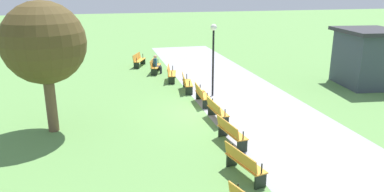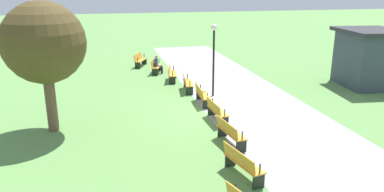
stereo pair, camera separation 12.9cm
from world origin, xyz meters
name	(u,v)px [view 1 (the left image)]	position (x,y,z in m)	size (l,w,h in m)	color
ground_plane	(210,112)	(0.00, 0.00, 0.00)	(120.00, 120.00, 0.00)	#5B8C47
path_paving	(257,108)	(0.00, 2.26, 0.00)	(35.49, 5.03, 0.01)	#939399
bench_0	(139,60)	(-10.31, -2.16, 0.47)	(1.66, 1.06, 0.89)	orange
bench_1	(155,66)	(-8.11, -1.34, 0.47)	(1.67, 0.94, 0.89)	orange
bench_2	(171,73)	(-5.84, -0.72, 0.47)	(1.67, 0.82, 0.89)	orange
bench_3	(186,83)	(-3.52, -0.30, 0.47)	(1.65, 0.68, 0.89)	orange
bench_4	(202,95)	(-1.18, -0.09, 0.47)	(1.62, 0.54, 0.89)	orange
bench_5	(216,110)	(1.18, -0.09, 0.47)	(1.62, 0.54, 0.89)	orange
bench_6	(231,132)	(3.52, -0.30, 0.47)	(1.65, 0.68, 0.89)	orange
bench_7	(244,163)	(5.84, -0.72, 0.47)	(1.67, 0.82, 0.89)	orange
person_seated	(157,64)	(-7.94, -1.25, 0.64)	(0.45, 0.58, 1.20)	navy
tree_0	(44,44)	(0.67, -6.60, 3.42)	(3.05, 3.05, 4.98)	brown
lamp_post	(213,46)	(-2.34, 0.81, 2.57)	(0.32, 0.32, 3.65)	black
kiosk	(367,57)	(-2.29, 9.74, 1.62)	(3.91, 3.45, 3.16)	#38424C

